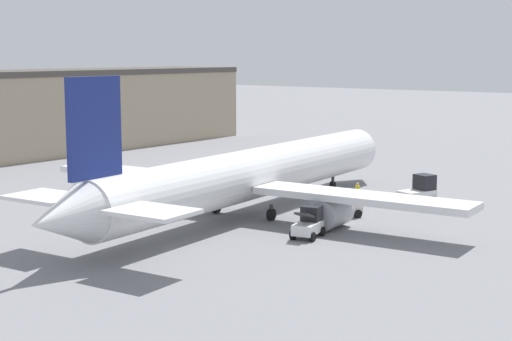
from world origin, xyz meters
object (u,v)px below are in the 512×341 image
ground_crew_worker (357,192)px  belt_loader_truck (309,223)px  airplane (249,175)px  baggage_tug (419,192)px  pushback_tug (344,205)px

ground_crew_worker → belt_loader_truck: (-13.18, -3.69, 0.08)m
airplane → ground_crew_worker: airplane is taller
ground_crew_worker → baggage_tug: baggage_tug is taller
pushback_tug → airplane: bearing=153.0°
airplane → pushback_tug: airplane is taller
pushback_tug → belt_loader_truck: bearing=-136.7°
belt_loader_truck → pushback_tug: size_ratio=0.83×
airplane → baggage_tug: airplane is taller
belt_loader_truck → pushback_tug: 7.45m
ground_crew_worker → baggage_tug: 5.13m
baggage_tug → belt_loader_truck: size_ratio=1.18×
ground_crew_worker → pushback_tug: size_ratio=0.48×
ground_crew_worker → pushback_tug: pushback_tug is taller
baggage_tug → pushback_tug: 8.09m
belt_loader_truck → pushback_tug: bearing=0.2°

